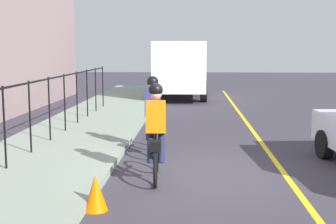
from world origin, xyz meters
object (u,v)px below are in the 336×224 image
cyclist_lead (156,133)px  cyclist_follow (153,116)px  box_truck_background (181,67)px  traffic_cone_near (96,193)px

cyclist_lead → cyclist_follow: same height
cyclist_follow → box_truck_background: box_truck_background is taller
cyclist_follow → box_truck_background: size_ratio=0.27×
cyclist_follow → traffic_cone_near: cyclist_follow is taller
cyclist_lead → box_truck_background: 14.76m
cyclist_lead → traffic_cone_near: bearing=151.1°
cyclist_lead → box_truck_background: size_ratio=0.27×
cyclist_follow → box_truck_background: 12.66m
cyclist_lead → box_truck_background: (14.74, -0.07, 0.64)m
cyclist_lead → traffic_cone_near: 1.92m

